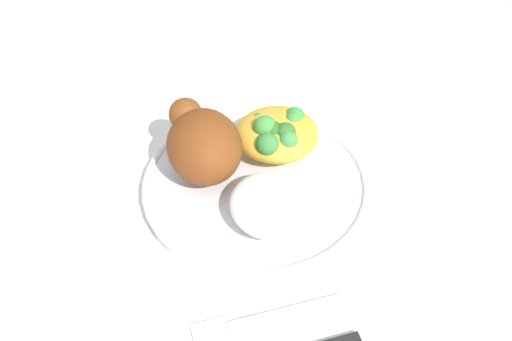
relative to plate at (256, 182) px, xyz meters
The scene contains 6 objects.
ground_plane 0.01m from the plate, ahead, with size 2.00×2.00×0.00m, color silver.
plate is the anchor object (origin of this frame).
roasted_chicken 0.08m from the plate, 62.52° to the left, with size 0.11×0.08×0.08m.
rice_pile 0.06m from the plate, behind, with size 0.09×0.08×0.03m, color white.
mac_cheese_with_broccoli 0.06m from the plate, 41.74° to the right, with size 0.10×0.10×0.05m.
fork 0.16m from the plate, 165.77° to the left, with size 0.02×0.14×0.01m.
Camera 1 is at (-0.36, 0.10, 0.40)m, focal length 32.95 mm.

